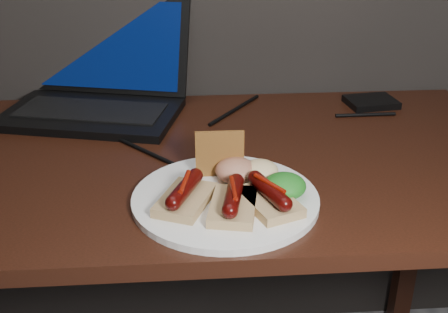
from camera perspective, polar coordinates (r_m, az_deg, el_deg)
name	(u,v)px	position (r m, az deg, el deg)	size (l,w,h in m)	color
desk	(177,195)	(1.14, -4.77, -3.94)	(1.40, 0.70, 0.75)	#35160D
laptop	(99,86)	(1.35, -12.59, 6.96)	(0.45, 0.41, 0.25)	black
hard_drive	(371,102)	(1.40, 14.71, 5.37)	(0.11, 0.09, 0.02)	black
desk_cables	(162,128)	(1.22, -6.34, 2.91)	(1.05, 0.38, 0.01)	black
plate	(225,199)	(0.94, 0.13, -4.33)	(0.31, 0.31, 0.01)	white
bread_sausage_left	(185,195)	(0.90, -3.99, -3.91)	(0.11, 0.13, 0.04)	tan
bread_sausage_center	(233,202)	(0.88, 0.95, -4.60)	(0.09, 0.13, 0.04)	tan
bread_sausage_right	(269,197)	(0.90, 4.59, -4.09)	(0.11, 0.13, 0.04)	tan
crispbread	(220,154)	(0.98, -0.44, 0.28)	(0.09, 0.01, 0.09)	#AF7230
salad_greens	(285,186)	(0.93, 6.22, -2.97)	(0.07, 0.07, 0.04)	#136017
salsa_mound	(236,170)	(0.97, 1.21, -1.38)	(0.07, 0.07, 0.04)	maroon
coleslaw_mound	(260,171)	(0.98, 3.69, -1.45)	(0.06, 0.06, 0.04)	beige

